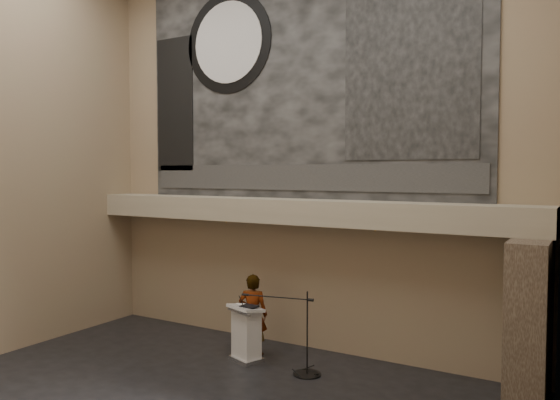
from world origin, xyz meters
The scene contains 17 objects.
wall_back centered at (0.00, 4.00, 4.25)m, with size 10.00×0.02×8.50m, color #8C7259.
wall_right centered at (5.00, 0.00, 4.25)m, with size 0.02×8.00×8.50m, color #8C7259.
soffit centered at (0.00, 3.60, 2.95)m, with size 10.00×0.80×0.50m, color gray.
sprinkler_left centered at (-1.60, 3.55, 2.67)m, with size 0.04×0.04×0.06m, color #B2893D.
sprinkler_right centered at (1.90, 3.55, 2.67)m, with size 0.04×0.04×0.06m, color #B2893D.
banner centered at (0.00, 3.97, 5.70)m, with size 8.00×0.05×5.00m, color black.
banner_text_strip centered at (0.00, 3.93, 3.65)m, with size 7.76×0.02×0.55m, color #2A2A2A.
banner_clock_rim centered at (-1.80, 3.93, 6.70)m, with size 2.30×2.30×0.02m, color black.
banner_clock_face centered at (-1.80, 3.91, 6.70)m, with size 1.84×1.84×0.02m, color silver.
banner_building_print centered at (2.40, 3.93, 5.80)m, with size 2.60×0.02×3.60m, color black.
banner_brick_print centered at (-3.40, 3.93, 5.40)m, with size 1.10×0.02×3.20m, color black.
stone_pier centered at (4.65, 3.15, 1.35)m, with size 0.60×1.40×2.70m, color #423429.
lectern centered at (-0.43, 2.60, 0.55)m, with size 0.80×0.68×1.13m.
binder centered at (-0.33, 2.57, 1.12)m, with size 0.32×0.26×0.04m, color black.
papers centered at (-0.60, 2.61, 1.10)m, with size 0.21×0.30×0.01m, color silver.
speaker_person centered at (-0.52, 2.99, 0.84)m, with size 0.61×0.40×1.67m, color white.
mic_stand centered at (0.91, 2.55, 0.24)m, with size 1.54×0.53×1.56m.
Camera 1 is at (5.59, -6.26, 3.78)m, focal length 35.00 mm.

